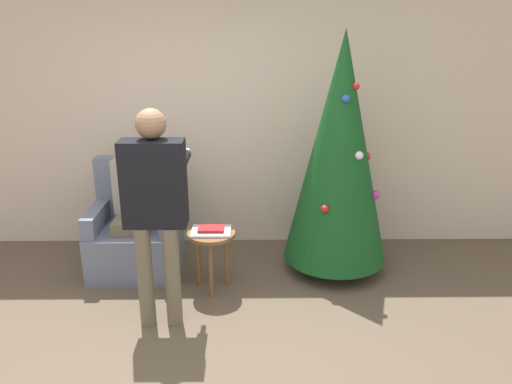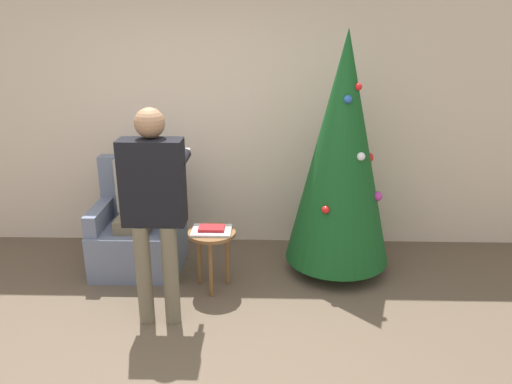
{
  "view_description": "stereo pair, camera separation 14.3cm",
  "coord_description": "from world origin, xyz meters",
  "px_view_note": "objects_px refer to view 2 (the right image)",
  "views": [
    {
      "loc": [
        0.47,
        -2.7,
        2.26
      ],
      "look_at": [
        0.52,
        1.11,
        0.93
      ],
      "focal_mm": 35.0,
      "sensor_mm": 36.0,
      "label": 1
    },
    {
      "loc": [
        0.62,
        -2.7,
        2.26
      ],
      "look_at": [
        0.52,
        1.11,
        0.93
      ],
      "focal_mm": 35.0,
      "sensor_mm": 36.0,
      "label": 2
    }
  ],
  "objects_px": {
    "christmas_tree": "(342,151)",
    "armchair": "(140,232)",
    "person_seated": "(136,199)",
    "person_standing": "(154,198)",
    "side_stool": "(212,241)"
  },
  "relations": [
    {
      "from": "armchair",
      "to": "person_seated",
      "type": "height_order",
      "value": "person_seated"
    },
    {
      "from": "christmas_tree",
      "to": "side_stool",
      "type": "height_order",
      "value": "christmas_tree"
    },
    {
      "from": "armchair",
      "to": "person_seated",
      "type": "bearing_deg",
      "value": -90.0
    },
    {
      "from": "christmas_tree",
      "to": "person_seated",
      "type": "relative_size",
      "value": 1.74
    },
    {
      "from": "side_stool",
      "to": "person_seated",
      "type": "bearing_deg",
      "value": 152.56
    },
    {
      "from": "person_seated",
      "to": "person_standing",
      "type": "relative_size",
      "value": 0.75
    },
    {
      "from": "armchair",
      "to": "person_seated",
      "type": "distance_m",
      "value": 0.35
    },
    {
      "from": "christmas_tree",
      "to": "person_standing",
      "type": "height_order",
      "value": "christmas_tree"
    },
    {
      "from": "armchair",
      "to": "person_standing",
      "type": "distance_m",
      "value": 1.17
    },
    {
      "from": "person_seated",
      "to": "person_standing",
      "type": "distance_m",
      "value": 0.98
    },
    {
      "from": "christmas_tree",
      "to": "side_stool",
      "type": "distance_m",
      "value": 1.38
    },
    {
      "from": "side_stool",
      "to": "armchair",
      "type": "bearing_deg",
      "value": 150.57
    },
    {
      "from": "christmas_tree",
      "to": "armchair",
      "type": "relative_size",
      "value": 2.14
    },
    {
      "from": "side_stool",
      "to": "christmas_tree",
      "type": "bearing_deg",
      "value": 18.07
    },
    {
      "from": "person_standing",
      "to": "side_stool",
      "type": "distance_m",
      "value": 0.82
    }
  ]
}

